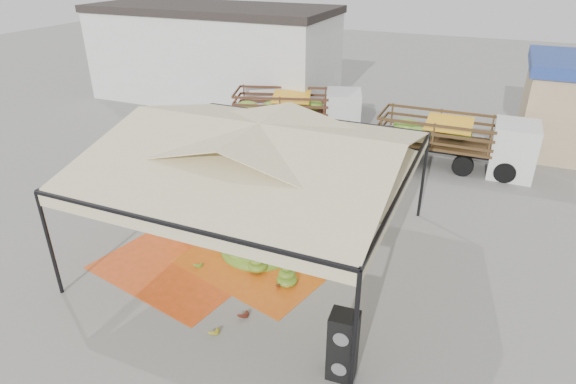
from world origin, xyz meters
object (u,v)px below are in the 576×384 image
at_px(truck_left, 303,107).
at_px(truck_right, 462,137).
at_px(speaker_stack, 343,346).
at_px(vendor, 370,165).
at_px(banana_heap, 285,221).

relative_size(truck_left, truck_right, 1.04).
height_order(speaker_stack, truck_left, truck_left).
bearing_deg(speaker_stack, vendor, 97.51).
bearing_deg(vendor, truck_left, -37.73).
xyz_separation_m(banana_heap, truck_right, (4.40, 8.13, 0.68)).
distance_m(vendor, truck_right, 4.55).
bearing_deg(truck_right, banana_heap, -118.58).
height_order(banana_heap, truck_left, truck_left).
bearing_deg(vendor, speaker_stack, 109.76).
bearing_deg(speaker_stack, banana_heap, 122.15).
xyz_separation_m(speaker_stack, truck_left, (-6.55, 14.09, 0.48)).
distance_m(speaker_stack, vendor, 9.44).
relative_size(vendor, truck_right, 0.29).
distance_m(banana_heap, truck_left, 10.08).
height_order(speaker_stack, vendor, vendor).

